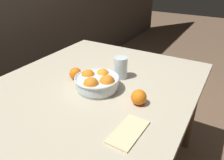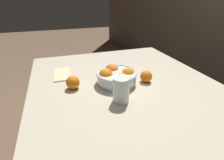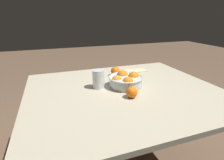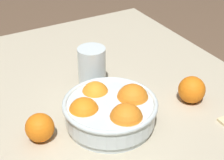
# 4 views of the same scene
# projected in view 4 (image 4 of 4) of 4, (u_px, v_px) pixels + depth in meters

# --- Properties ---
(dining_table) EXTENTS (1.29, 1.09, 0.73)m
(dining_table) POSITION_uv_depth(u_px,v_px,m) (90.00, 144.00, 1.01)
(dining_table) COLOR #B7AD93
(dining_table) RESTS_ON ground_plane
(fruit_bowl) EXTENTS (0.24, 0.24, 0.10)m
(fruit_bowl) POSITION_uv_depth(u_px,v_px,m) (111.00, 111.00, 0.95)
(fruit_bowl) COLOR silver
(fruit_bowl) RESTS_ON dining_table
(juice_glass) EXTENTS (0.08, 0.08, 0.13)m
(juice_glass) POSITION_uv_depth(u_px,v_px,m) (92.00, 70.00, 1.10)
(juice_glass) COLOR #F4A314
(juice_glass) RESTS_ON dining_table
(orange_loose_near_bowl) EXTENTS (0.07, 0.07, 0.07)m
(orange_loose_near_bowl) POSITION_uv_depth(u_px,v_px,m) (40.00, 128.00, 0.91)
(orange_loose_near_bowl) COLOR orange
(orange_loose_near_bowl) RESTS_ON dining_table
(orange_loose_front) EXTENTS (0.08, 0.08, 0.08)m
(orange_loose_front) POSITION_uv_depth(u_px,v_px,m) (192.00, 90.00, 1.04)
(orange_loose_front) COLOR orange
(orange_loose_front) RESTS_ON dining_table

